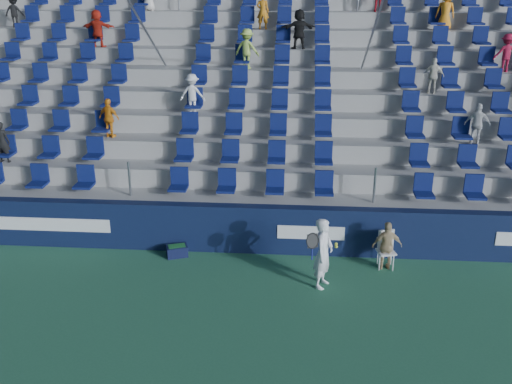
% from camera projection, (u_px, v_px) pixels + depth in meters
% --- Properties ---
extents(ground, '(70.00, 70.00, 0.00)m').
position_uv_depth(ground, '(235.00, 324.00, 11.13)').
color(ground, '#2F6E4C').
rests_on(ground, ground).
extents(sponsor_wall, '(24.00, 0.32, 1.20)m').
position_uv_depth(sponsor_wall, '(249.00, 229.00, 13.84)').
color(sponsor_wall, '#101A3C').
rests_on(sponsor_wall, ground).
extents(grandstand, '(24.00, 8.17, 6.63)m').
position_uv_depth(grandstand, '(262.00, 117.00, 18.03)').
color(grandstand, gray).
rests_on(grandstand, ground).
extents(tennis_player, '(0.69, 0.68, 1.59)m').
position_uv_depth(tennis_player, '(323.00, 253.00, 12.22)').
color(tennis_player, white).
rests_on(tennis_player, ground).
extents(line_judge_chair, '(0.46, 0.48, 0.88)m').
position_uv_depth(line_judge_chair, '(386.00, 246.00, 13.18)').
color(line_judge_chair, white).
rests_on(line_judge_chair, ground).
extents(line_judge, '(0.70, 0.33, 1.17)m').
position_uv_depth(line_judge, '(387.00, 246.00, 13.02)').
color(line_judge, tan).
rests_on(line_judge, ground).
extents(ball_bin, '(0.57, 0.47, 0.28)m').
position_uv_depth(ball_bin, '(177.00, 250.00, 13.75)').
color(ball_bin, black).
rests_on(ball_bin, ground).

